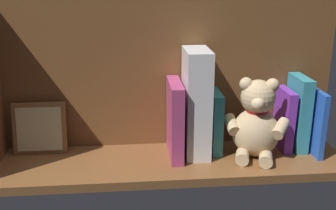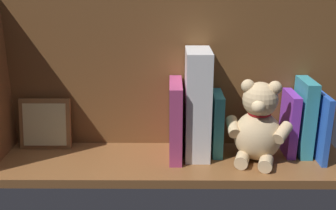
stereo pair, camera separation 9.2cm
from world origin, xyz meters
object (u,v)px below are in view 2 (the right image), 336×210
(book_0, at_px, (318,125))
(teddy_bear, at_px, (258,126))
(dictionary_thick_white, at_px, (198,104))
(picture_frame_leaning, at_px, (45,124))

(book_0, xyz_separation_m, teddy_bear, (0.16, 0.02, 0.01))
(dictionary_thick_white, distance_m, picture_frame_leaning, 0.41)
(teddy_bear, distance_m, dictionary_thick_white, 0.16)
(teddy_bear, bearing_deg, dictionary_thick_white, 5.93)
(dictionary_thick_white, height_order, picture_frame_leaning, dictionary_thick_white)
(teddy_bear, relative_size, dictionary_thick_white, 0.75)
(dictionary_thick_white, bearing_deg, book_0, 178.64)
(book_0, bearing_deg, picture_frame_leaning, -3.99)
(book_0, relative_size, dictionary_thick_white, 0.62)
(teddy_bear, relative_size, picture_frame_leaning, 1.52)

